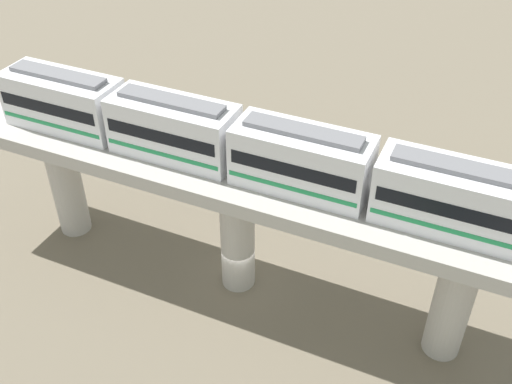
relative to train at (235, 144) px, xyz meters
The scene contains 5 objects.
ground_plane 9.51m from the train, 90.00° to the right, with size 120.00×120.00×0.00m, color #706654.
viaduct 3.30m from the train, 90.00° to the right, with size 5.20×35.80×7.98m.
train is the anchor object (origin of this frame).
parked_car_yellow 12.95m from the train, 18.58° to the left, with size 2.15×4.34×1.76m.
parked_car_silver 15.71m from the train, 42.82° to the left, with size 1.86×4.22×1.76m.
Camera 1 is at (-22.21, -11.12, 25.47)m, focal length 42.23 mm.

